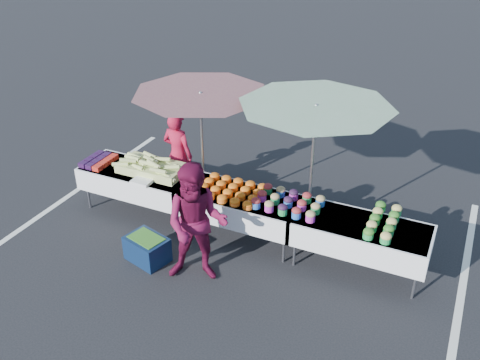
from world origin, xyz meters
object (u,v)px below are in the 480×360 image
at_px(table_right, 360,234).
at_px(umbrella_right, 315,118).
at_px(customer, 197,224).
at_px(storage_bin, 147,248).
at_px(table_left, 138,179).
at_px(vendor, 178,154).
at_px(umbrella_left, 201,104).
at_px(table_center, 240,205).

distance_m(table_right, umbrella_right, 1.69).
height_order(customer, storage_bin, customer).
xyz_separation_m(table_left, table_right, (3.60, 0.00, 0.00)).
relative_size(vendor, storage_bin, 2.24).
bearing_deg(table_left, umbrella_left, 22.38).
distance_m(table_right, umbrella_left, 2.96).
relative_size(table_center, storage_bin, 2.78).
height_order(table_right, umbrella_right, umbrella_right).
height_order(umbrella_right, storage_bin, umbrella_right).
bearing_deg(table_center, table_left, 180.00).
relative_size(table_right, storage_bin, 2.78).
bearing_deg(customer, vendor, 107.15).
xyz_separation_m(table_left, storage_bin, (0.84, -1.06, -0.39)).
bearing_deg(table_right, storage_bin, -158.93).
height_order(table_right, storage_bin, table_right).
xyz_separation_m(table_right, customer, (-1.92, -1.08, 0.28)).
distance_m(table_right, storage_bin, 2.99).
height_order(table_right, umbrella_left, umbrella_left).
bearing_deg(customer, table_right, 9.43).
height_order(table_center, umbrella_right, umbrella_right).
relative_size(umbrella_left, storage_bin, 3.16).
relative_size(vendor, umbrella_right, 0.60).
xyz_separation_m(table_left, customer, (1.68, -1.08, 0.28)).
xyz_separation_m(table_right, vendor, (-3.31, 0.76, 0.17)).
height_order(table_center, customer, customer).
distance_m(customer, storage_bin, 1.08).
bearing_deg(vendor, umbrella_left, 156.21).
xyz_separation_m(customer, storage_bin, (-0.84, 0.01, -0.67)).
bearing_deg(vendor, table_left, 72.77).
relative_size(table_left, storage_bin, 2.78).
bearing_deg(umbrella_left, umbrella_right, -0.00).
bearing_deg(table_right, vendor, 167.10).
relative_size(table_right, umbrella_right, 0.75).
bearing_deg(storage_bin, table_center, 62.74).
distance_m(table_left, table_right, 3.60).
relative_size(table_right, vendor, 1.24).
bearing_deg(table_left, table_center, 0.00).
xyz_separation_m(table_center, storage_bin, (-0.96, -1.06, -0.39)).
bearing_deg(table_right, customer, -150.65).
relative_size(table_right, umbrella_left, 0.88).
bearing_deg(storage_bin, customer, 13.88).
distance_m(table_left, customer, 2.02).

